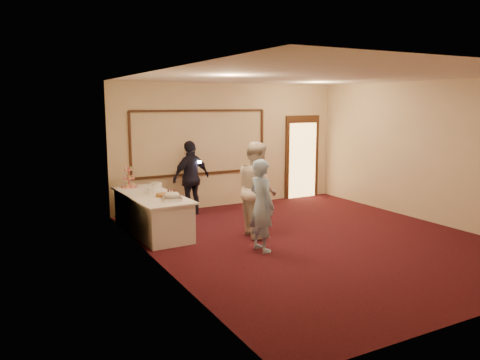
% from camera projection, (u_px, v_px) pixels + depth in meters
% --- Properties ---
extents(floor, '(7.00, 7.00, 0.00)m').
position_uv_depth(floor, '(315.00, 240.00, 8.75)').
color(floor, black).
rests_on(floor, ground).
extents(room_walls, '(6.04, 7.04, 3.02)m').
position_uv_depth(room_walls, '(318.00, 131.00, 8.42)').
color(room_walls, beige).
rests_on(room_walls, floor).
extents(wall_molding, '(3.45, 0.04, 1.55)m').
position_uv_depth(wall_molding, '(201.00, 142.00, 11.14)').
color(wall_molding, '#32200F').
rests_on(wall_molding, room_walls).
extents(doorway, '(1.05, 0.07, 2.20)m').
position_uv_depth(doorway, '(302.00, 157.00, 12.58)').
color(doorway, '#32200F').
rests_on(doorway, floor).
extents(buffet_table, '(1.03, 2.43, 0.77)m').
position_uv_depth(buffet_table, '(152.00, 213.00, 9.16)').
color(buffet_table, white).
rests_on(buffet_table, floor).
extents(pavlova_tray, '(0.41, 0.51, 0.17)m').
position_uv_depth(pavlova_tray, '(172.00, 196.00, 8.55)').
color(pavlova_tray, '#B7B8BE').
rests_on(pavlova_tray, buffet_table).
extents(cupcake_stand, '(0.33, 0.33, 0.49)m').
position_uv_depth(cupcake_stand, '(129.00, 179.00, 9.84)').
color(cupcake_stand, '#E75F67').
rests_on(cupcake_stand, buffet_table).
extents(plate_stack_a, '(0.18, 0.18, 0.15)m').
position_uv_depth(plate_stack_a, '(152.00, 190.00, 9.09)').
color(plate_stack_a, white).
rests_on(plate_stack_a, buffet_table).
extents(plate_stack_b, '(0.21, 0.21, 0.17)m').
position_uv_depth(plate_stack_b, '(157.00, 187.00, 9.40)').
color(plate_stack_b, white).
rests_on(plate_stack_b, buffet_table).
extents(tart, '(0.31, 0.31, 0.06)m').
position_uv_depth(tart, '(163.00, 195.00, 8.84)').
color(tart, white).
rests_on(tart, buffet_table).
extents(man, '(0.43, 0.61, 1.59)m').
position_uv_depth(man, '(262.00, 205.00, 7.98)').
color(man, '#98C5F8').
rests_on(man, floor).
extents(woman, '(0.82, 0.98, 1.82)m').
position_uv_depth(woman, '(257.00, 189.00, 8.89)').
color(woman, silver).
rests_on(woman, floor).
extents(guest, '(1.07, 0.67, 1.69)m').
position_uv_depth(guest, '(191.00, 178.00, 10.60)').
color(guest, black).
rests_on(guest, floor).
extents(camera_flash, '(0.08, 0.06, 0.05)m').
position_uv_depth(camera_flash, '(199.00, 162.00, 10.48)').
color(camera_flash, white).
rests_on(camera_flash, guest).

